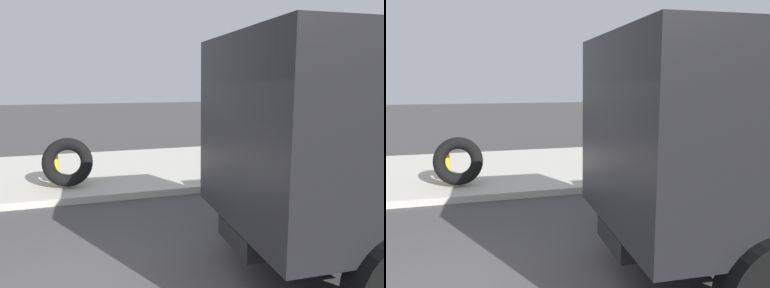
{
  "view_description": "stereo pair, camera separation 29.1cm",
  "coord_description": "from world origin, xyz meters",
  "views": [
    {
      "loc": [
        0.08,
        -3.73,
        2.47
      ],
      "look_at": [
        2.09,
        2.69,
        1.35
      ],
      "focal_mm": 35.44,
      "sensor_mm": 36.0,
      "label": 1
    },
    {
      "loc": [
        0.35,
        -3.81,
        2.47
      ],
      "look_at": [
        2.09,
        2.69,
        1.35
      ],
      "focal_mm": 35.44,
      "sensor_mm": 36.0,
      "label": 2
    }
  ],
  "objects": [
    {
      "name": "fire_hydrant",
      "position": [
        -0.4,
        5.37,
        0.58
      ],
      "size": [
        0.21,
        0.49,
        0.8
      ],
      "color": "yellow",
      "rests_on": "sidewalk_curb"
    },
    {
      "name": "loose_tire",
      "position": [
        -0.09,
        4.88,
        0.71
      ],
      "size": [
        1.08,
        0.52,
        1.11
      ],
      "primitive_type": "torus",
      "rotation": [
        1.33,
        0.0,
        -0.0
      ],
      "color": "black",
      "rests_on": "sidewalk_curb"
    },
    {
      "name": "sidewalk_curb",
      "position": [
        0.0,
        6.5,
        0.07
      ],
      "size": [
        36.0,
        5.0,
        0.15
      ],
      "primitive_type": "cube",
      "color": "#BCB7AD",
      "rests_on": "ground"
    }
  ]
}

